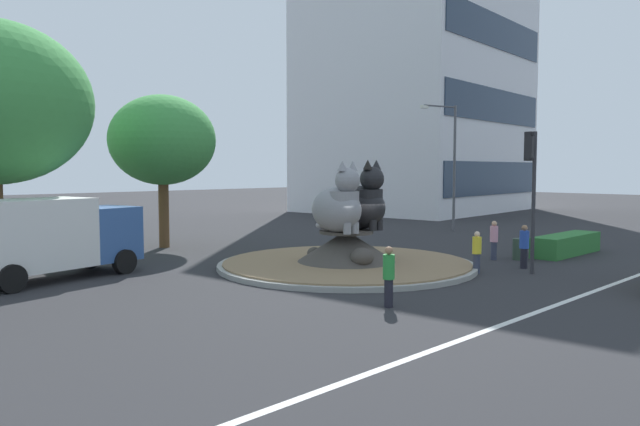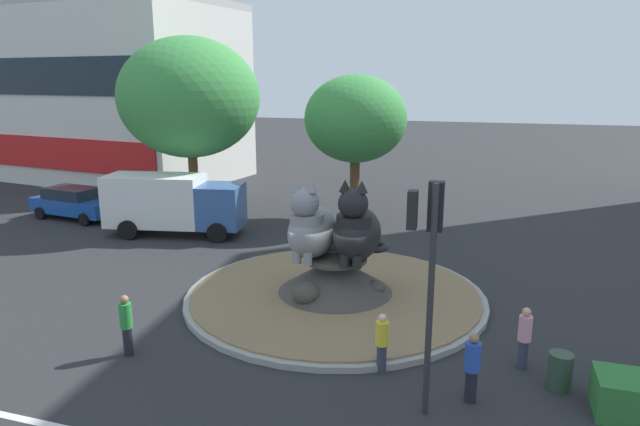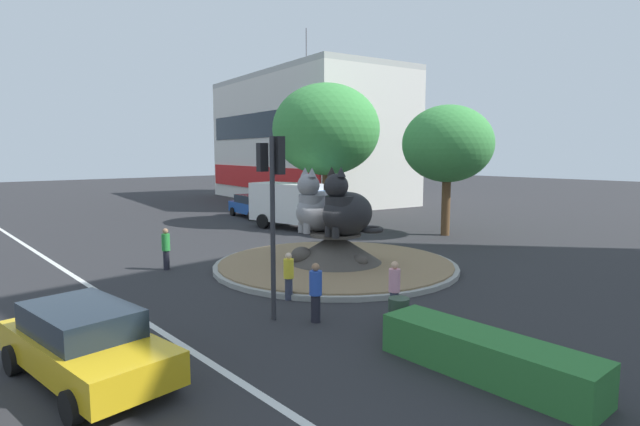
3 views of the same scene
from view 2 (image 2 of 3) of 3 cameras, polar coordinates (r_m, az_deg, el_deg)
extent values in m
plane|color=#28282B|center=(19.07, 1.54, -8.65)|extent=(160.00, 160.00, 0.00)
cylinder|color=gray|center=(19.03, 1.54, -8.40)|extent=(10.01, 10.01, 0.18)
cylinder|color=#846B4C|center=(18.99, 1.54, -8.06)|extent=(9.61, 9.61, 0.06)
cone|color=#423D38|center=(18.76, 1.56, -6.26)|extent=(3.83, 3.83, 1.21)
cylinder|color=#423D38|center=(18.58, 1.57, -4.68)|extent=(2.10, 2.10, 0.12)
ellipsoid|color=#423D38|center=(18.65, 5.69, -7.59)|extent=(0.64, 0.63, 0.51)
ellipsoid|color=#423D38|center=(20.18, 1.24, -5.89)|extent=(0.60, 0.56, 0.48)
ellipsoid|color=#423D38|center=(17.84, -1.46, -8.21)|extent=(0.87, 0.85, 0.70)
ellipsoid|color=gray|center=(18.39, -0.74, -1.93)|extent=(1.70, 2.46, 1.69)
cylinder|color=gray|center=(17.93, -1.34, -1.71)|extent=(1.20, 1.20, 1.06)
sphere|color=gray|center=(17.55, -1.58, 1.06)|extent=(0.93, 0.93, 0.93)
torus|color=gray|center=(19.28, 1.44, -3.28)|extent=(1.03, 1.03, 0.21)
cone|color=gray|center=(17.34, -0.83, 2.72)|extent=(0.42, 0.42, 0.38)
cone|color=gray|center=(17.55, -2.36, 2.85)|extent=(0.42, 0.42, 0.38)
cylinder|color=gray|center=(17.76, -1.27, -4.64)|extent=(0.30, 0.30, 0.42)
cylinder|color=gray|center=(17.91, -2.39, -4.48)|extent=(0.30, 0.30, 0.42)
ellipsoid|color=black|center=(18.13, 3.81, -2.12)|extent=(1.55, 2.40, 1.73)
cylinder|color=black|center=(17.63, 3.48, -1.92)|extent=(1.14, 1.14, 1.08)
sphere|color=black|center=(17.24, 3.40, 0.96)|extent=(0.95, 0.95, 0.95)
torus|color=black|center=(19.17, 5.55, -3.43)|extent=(1.17, 1.17, 0.22)
cone|color=black|center=(17.07, 4.28, 2.71)|extent=(0.40, 0.40, 0.39)
cone|color=black|center=(17.18, 2.58, 2.81)|extent=(0.40, 0.40, 0.39)
cylinder|color=black|center=(17.47, 3.79, -4.96)|extent=(0.30, 0.30, 0.43)
cylinder|color=black|center=(17.56, 2.53, -4.85)|extent=(0.30, 0.30, 0.43)
cylinder|color=#2D2D33|center=(12.15, 11.16, -9.09)|extent=(0.14, 0.14, 5.18)
cube|color=black|center=(11.73, 11.72, 0.67)|extent=(0.33, 0.25, 1.05)
sphere|color=red|center=(11.75, 11.82, 2.25)|extent=(0.18, 0.18, 0.18)
sphere|color=#392706|center=(11.81, 11.75, 0.75)|extent=(0.18, 0.18, 0.18)
sphere|color=black|center=(11.88, 11.68, -0.73)|extent=(0.18, 0.18, 0.18)
cube|color=black|center=(11.57, 9.40, 0.32)|extent=(0.21, 0.28, 0.80)
cube|color=silver|center=(45.89, -22.57, 10.96)|extent=(23.62, 13.46, 11.78)
cube|color=red|center=(42.69, -27.39, 5.58)|extent=(21.34, 2.99, 2.12)
cube|color=#19232D|center=(42.42, -28.11, 12.19)|extent=(20.45, 2.83, 2.36)
cube|color=#B2B2AD|center=(46.12, -23.30, 18.58)|extent=(23.62, 13.46, 0.50)
cylinder|color=brown|center=(28.72, 3.54, 2.31)|extent=(0.50, 0.50, 3.19)
ellipsoid|color=#3D8E42|center=(28.23, 3.65, 9.57)|extent=(5.12, 5.12, 4.35)
cylinder|color=brown|center=(29.85, -12.71, 2.67)|extent=(0.48, 0.48, 3.43)
ellipsoid|color=#3D8E42|center=(29.36, -13.18, 11.39)|extent=(7.06, 7.06, 6.00)
cylinder|color=#33384C|center=(15.54, 19.97, -13.39)|extent=(0.25, 0.25, 0.77)
cylinder|color=pink|center=(15.23, 20.20, -10.98)|extent=(0.33, 0.33, 0.67)
sphere|color=tan|center=(15.06, 20.34, -9.44)|extent=(0.22, 0.22, 0.22)
cylinder|color=black|center=(16.11, -19.01, -12.26)|extent=(0.25, 0.25, 0.79)
cylinder|color=#288C38|center=(15.81, -19.22, -9.86)|extent=(0.33, 0.33, 0.68)
sphere|color=#936B4C|center=(15.64, -19.35, -8.32)|extent=(0.23, 0.23, 0.23)
cylinder|color=black|center=(13.78, 15.12, -16.65)|extent=(0.27, 0.27, 0.78)
cylinder|color=#284CB2|center=(13.43, 15.31, -13.94)|extent=(0.36, 0.36, 0.68)
sphere|color=#936B4C|center=(13.23, 15.44, -12.20)|extent=(0.22, 0.22, 0.22)
cylinder|color=#33384C|center=(14.63, 6.29, -14.47)|extent=(0.25, 0.25, 0.72)
cylinder|color=yellow|center=(14.32, 6.36, -12.10)|extent=(0.33, 0.33, 0.62)
sphere|color=beige|center=(14.15, 6.41, -10.58)|extent=(0.21, 0.21, 0.21)
cube|color=#19479E|center=(32.02, -23.65, 0.71)|extent=(5.01, 2.51, 0.75)
cube|color=#19232D|center=(32.07, -24.04, 1.89)|extent=(2.89, 1.99, 0.56)
cylinder|color=black|center=(31.55, -20.44, 0.13)|extent=(0.66, 0.31, 0.64)
cylinder|color=black|center=(30.34, -22.91, -0.61)|extent=(0.66, 0.31, 0.64)
cylinder|color=black|center=(33.87, -24.19, 0.66)|extent=(0.66, 0.31, 0.64)
cylinder|color=black|center=(32.74, -26.62, 0.00)|extent=(0.66, 0.31, 0.64)
cube|color=#335693|center=(26.29, -10.02, 0.71)|extent=(2.27, 2.43, 1.98)
cube|color=silver|center=(27.31, -16.44, 1.27)|extent=(4.76, 2.91, 2.38)
cylinder|color=black|center=(27.49, -9.19, -0.81)|extent=(0.94, 0.46, 0.90)
cylinder|color=black|center=(25.53, -10.45, -1.98)|extent=(0.94, 0.46, 0.90)
cylinder|color=black|center=(28.89, -17.23, -0.55)|extent=(0.94, 0.46, 0.90)
cylinder|color=black|center=(27.04, -18.99, -1.63)|extent=(0.94, 0.46, 0.90)
cylinder|color=#2D4233|center=(14.92, 23.26, -14.59)|extent=(0.56, 0.56, 0.90)
camera|label=1|loc=(22.23, -68.30, -3.91)|focal=33.88mm
camera|label=3|loc=(11.05, 87.59, -12.91)|focal=28.31mm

